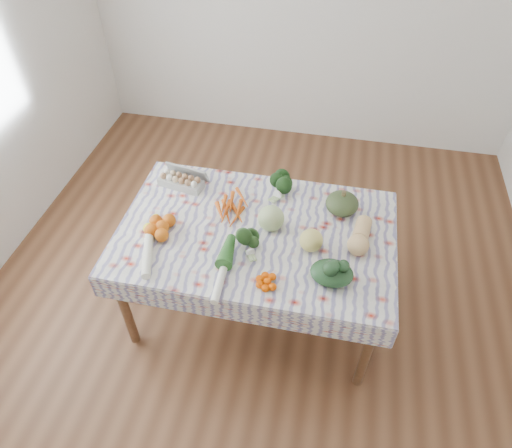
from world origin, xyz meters
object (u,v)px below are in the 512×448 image
butternut_squash (361,235)px  egg_carton (181,182)px  cabbage (271,218)px  kabocha_squash (342,203)px  dining_table (256,240)px  grapefruit (311,240)px

butternut_squash → egg_carton: bearing=174.6°
cabbage → kabocha_squash: bearing=29.8°
kabocha_squash → dining_table: bearing=-150.5°
dining_table → butternut_squash: size_ratio=5.85×
cabbage → grapefruit: cabbage is taller
kabocha_squash → butternut_squash: (0.12, -0.25, -0.00)m
dining_table → egg_carton: 0.66m
dining_table → kabocha_squash: (0.49, 0.28, 0.15)m
dining_table → cabbage: (0.08, 0.04, 0.16)m
cabbage → butternut_squash: size_ratio=0.58×
kabocha_squash → butternut_squash: bearing=-63.4°
dining_table → kabocha_squash: kabocha_squash is taller
dining_table → grapefruit: 0.38m
dining_table → kabocha_squash: bearing=29.5°
kabocha_squash → grapefruit: size_ratio=1.51×
butternut_squash → grapefruit: grapefruit is taller
grapefruit → cabbage: bearing=154.9°
dining_table → grapefruit: (0.34, -0.08, 0.15)m
kabocha_squash → cabbage: cabbage is taller
kabocha_squash → grapefruit: 0.38m
cabbage → grapefruit: size_ratio=1.18×
kabocha_squash → cabbage: (-0.41, -0.23, 0.01)m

